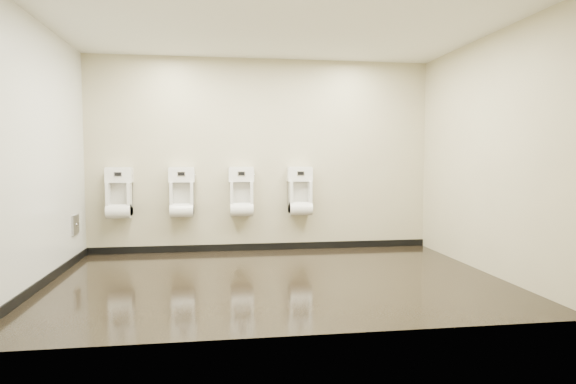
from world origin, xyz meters
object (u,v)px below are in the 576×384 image
(urinal_0, at_px, (119,197))
(urinal_2, at_px, (241,195))
(access_panel, at_px, (75,225))
(urinal_3, at_px, (300,195))
(urinal_1, at_px, (182,196))

(urinal_0, bearing_deg, urinal_2, 0.00)
(access_panel, height_order, urinal_0, urinal_0)
(access_panel, distance_m, urinal_3, 3.07)
(urinal_3, bearing_deg, access_panel, -171.96)
(urinal_1, bearing_deg, urinal_3, 0.00)
(access_panel, distance_m, urinal_1, 1.43)
(urinal_0, height_order, urinal_3, same)
(urinal_0, distance_m, urinal_1, 0.85)
(urinal_1, distance_m, urinal_2, 0.84)
(urinal_2, bearing_deg, access_panel, -168.84)
(urinal_0, xyz_separation_m, urinal_3, (2.55, 0.00, 0.00))
(urinal_1, xyz_separation_m, urinal_3, (1.70, 0.00, 0.00))
(access_panel, relative_size, urinal_1, 0.36)
(urinal_1, bearing_deg, urinal_0, 180.00)
(urinal_1, bearing_deg, urinal_2, 0.00)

